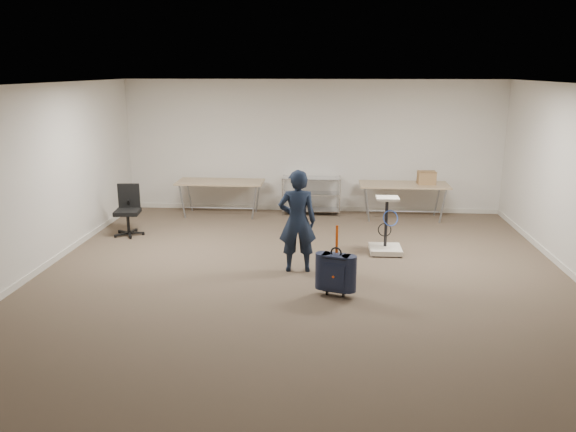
{
  "coord_description": "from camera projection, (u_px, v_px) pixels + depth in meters",
  "views": [
    {
      "loc": [
        0.38,
        -7.43,
        3.01
      ],
      "look_at": [
        -0.2,
        0.3,
        0.97
      ],
      "focal_mm": 35.0,
      "sensor_mm": 36.0,
      "label": 1
    }
  ],
  "objects": [
    {
      "name": "ground",
      "position": [
        301.0,
        287.0,
        7.96
      ],
      "size": [
        9.0,
        9.0,
        0.0
      ],
      "primitive_type": "plane",
      "color": "#45362A",
      "rests_on": "ground"
    },
    {
      "name": "room_shell",
      "position": [
        305.0,
        253.0,
        9.28
      ],
      "size": [
        8.0,
        9.0,
        9.0
      ],
      "color": "silver",
      "rests_on": "ground"
    },
    {
      "name": "folding_table_left",
      "position": [
        220.0,
        184.0,
        11.73
      ],
      "size": [
        1.8,
        0.75,
        0.73
      ],
      "color": "tan",
      "rests_on": "ground"
    },
    {
      "name": "folding_table_right",
      "position": [
        404.0,
        186.0,
        11.46
      ],
      "size": [
        1.8,
        0.75,
        0.73
      ],
      "color": "tan",
      "rests_on": "ground"
    },
    {
      "name": "wire_shelf",
      "position": [
        311.0,
        194.0,
        11.9
      ],
      "size": [
        1.22,
        0.47,
        0.8
      ],
      "color": "silver",
      "rests_on": "ground"
    },
    {
      "name": "person",
      "position": [
        297.0,
        221.0,
        8.43
      ],
      "size": [
        0.61,
        0.43,
        1.57
      ],
      "primitive_type": "imported",
      "rotation": [
        0.0,
        0.0,
        3.24
      ],
      "color": "black",
      "rests_on": "ground"
    },
    {
      "name": "suitcase",
      "position": [
        336.0,
        273.0,
        7.58
      ],
      "size": [
        0.41,
        0.3,
        1.0
      ],
      "color": "#161D33",
      "rests_on": "ground"
    },
    {
      "name": "office_chair",
      "position": [
        129.0,
        220.0,
        10.43
      ],
      "size": [
        0.57,
        0.57,
        0.94
      ],
      "color": "black",
      "rests_on": "ground"
    },
    {
      "name": "equipment_cart",
      "position": [
        386.0,
        238.0,
        9.39
      ],
      "size": [
        0.53,
        0.53,
        0.96
      ],
      "color": "beige",
      "rests_on": "ground"
    },
    {
      "name": "cardboard_box",
      "position": [
        427.0,
        178.0,
        11.39
      ],
      "size": [
        0.36,
        0.27,
        0.26
      ],
      "primitive_type": "cube",
      "rotation": [
        0.0,
        0.0,
        0.02
      ],
      "color": "#A1684B",
      "rests_on": "folding_table_right"
    }
  ]
}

